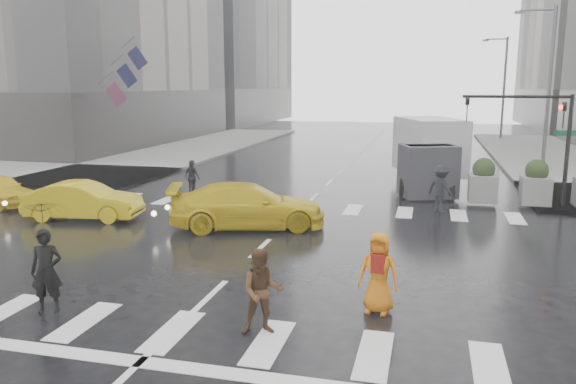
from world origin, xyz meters
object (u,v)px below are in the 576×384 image
(pedestrian_orange, at_px, (379,273))
(pedestrian_brown, at_px, (262,292))
(taxi_mid, at_px, (83,201))
(box_truck, at_px, (429,152))
(traffic_signal_pole, at_px, (542,128))

(pedestrian_orange, bearing_deg, pedestrian_brown, -133.38)
(taxi_mid, xyz_separation_m, box_truck, (12.15, 9.31, 1.06))
(taxi_mid, distance_m, box_truck, 15.35)
(taxi_mid, relative_size, box_truck, 0.68)
(pedestrian_orange, distance_m, taxi_mid, 12.73)
(traffic_signal_pole, relative_size, taxi_mid, 1.08)
(pedestrian_orange, relative_size, taxi_mid, 0.42)
(box_truck, bearing_deg, pedestrian_brown, -120.03)
(traffic_signal_pole, distance_m, pedestrian_brown, 15.61)
(pedestrian_orange, height_order, taxi_mid, pedestrian_orange)
(pedestrian_orange, bearing_deg, box_truck, 95.99)
(taxi_mid, bearing_deg, pedestrian_orange, -127.38)
(traffic_signal_pole, xyz_separation_m, taxi_mid, (-16.35, -6.01, -2.53))
(traffic_signal_pole, height_order, pedestrian_brown, traffic_signal_pole)
(pedestrian_brown, bearing_deg, pedestrian_orange, 19.65)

